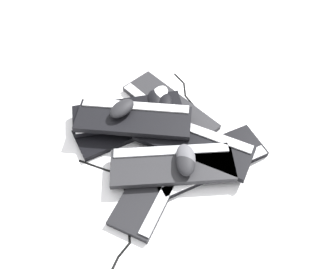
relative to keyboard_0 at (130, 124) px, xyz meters
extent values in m
plane|color=white|center=(-0.22, 0.09, -0.01)|extent=(3.20, 3.20, 0.00)
cube|color=black|center=(0.00, 0.00, 0.00)|extent=(0.40, 0.43, 0.02)
cube|color=#B2B5BA|center=(0.04, -0.03, 0.01)|extent=(0.30, 0.35, 0.01)
cube|color=black|center=(-0.20, 0.19, 0.00)|extent=(0.17, 0.45, 0.02)
cube|color=#B2B5BA|center=(-0.25, 0.19, 0.01)|extent=(0.06, 0.42, 0.01)
cube|color=black|center=(-0.34, 0.05, 0.00)|extent=(0.41, 0.43, 0.02)
cube|color=silver|center=(-0.39, 0.09, 0.01)|extent=(0.31, 0.33, 0.01)
cube|color=#232326|center=(-0.11, -0.15, 0.00)|extent=(0.46, 0.32, 0.02)
cube|color=silver|center=(-0.09, -0.09, 0.01)|extent=(0.40, 0.21, 0.01)
cube|color=#232326|center=(-0.24, 0.14, 0.03)|extent=(0.46, 0.33, 0.02)
cube|color=#B2B5BA|center=(-0.21, 0.09, 0.04)|extent=(0.39, 0.21, 0.01)
cube|color=black|center=(-0.27, 0.02, 0.03)|extent=(0.45, 0.18, 0.02)
cube|color=silver|center=(-0.28, -0.04, 0.04)|extent=(0.42, 0.06, 0.01)
cube|color=black|center=(0.02, -0.03, 0.03)|extent=(0.45, 0.37, 0.02)
cube|color=silver|center=(-0.01, 0.02, 0.04)|extent=(0.37, 0.26, 0.01)
cube|color=black|center=(-0.03, 0.01, 0.06)|extent=(0.46, 0.27, 0.02)
cube|color=silver|center=(-0.01, -0.04, 0.07)|extent=(0.41, 0.15, 0.01)
ellipsoid|color=#4C4C51|center=(-0.28, 0.11, 0.07)|extent=(0.11, 0.13, 0.04)
ellipsoid|color=black|center=(0.02, 0.01, 0.10)|extent=(0.10, 0.13, 0.04)
ellipsoid|color=black|center=(-0.06, -0.13, 0.04)|extent=(0.11, 0.13, 0.04)
ellipsoid|color=black|center=(-0.28, 0.13, 0.07)|extent=(0.10, 0.13, 0.04)
ellipsoid|color=black|center=(-0.10, -0.13, 0.04)|extent=(0.10, 0.13, 0.04)
ellipsoid|color=silver|center=(-0.06, -0.16, 0.04)|extent=(0.07, 0.11, 0.04)
cylinder|color=black|center=(0.07, 0.22, -0.01)|extent=(0.07, 0.01, 0.01)
cylinder|color=black|center=(-0.01, 0.22, -0.01)|extent=(0.08, 0.01, 0.01)
cylinder|color=black|center=(-0.08, 0.24, -0.01)|extent=(0.06, 0.05, 0.01)
cylinder|color=black|center=(-0.12, 0.29, -0.01)|extent=(0.04, 0.07, 0.01)
cylinder|color=black|center=(-0.16, 0.35, -0.01)|extent=(0.04, 0.05, 0.01)
cylinder|color=black|center=(-0.19, 0.40, -0.01)|extent=(0.04, 0.06, 0.01)
cylinder|color=black|center=(-0.20, 0.46, -0.01)|extent=(0.02, 0.05, 0.01)
cylinder|color=black|center=(-0.19, 0.53, -0.01)|extent=(0.01, 0.08, 0.01)
sphere|color=black|center=(0.10, 0.22, -0.01)|extent=(0.01, 0.01, 0.01)
sphere|color=black|center=(0.03, 0.22, -0.01)|extent=(0.01, 0.01, 0.01)
sphere|color=black|center=(-0.05, 0.22, -0.01)|extent=(0.01, 0.01, 0.01)
sphere|color=black|center=(-0.10, 0.26, -0.01)|extent=(0.01, 0.01, 0.01)
sphere|color=black|center=(-0.14, 0.32, -0.01)|extent=(0.01, 0.01, 0.01)
sphere|color=black|center=(-0.17, 0.38, -0.01)|extent=(0.01, 0.01, 0.01)
sphere|color=black|center=(-0.21, 0.43, -0.01)|extent=(0.01, 0.01, 0.01)
sphere|color=black|center=(-0.19, 0.48, -0.01)|extent=(0.01, 0.01, 0.01)
cylinder|color=black|center=(-0.38, 0.00, -0.01)|extent=(0.10, 0.03, 0.01)
cylinder|color=black|center=(-0.30, -0.06, -0.01)|extent=(0.07, 0.09, 0.01)
cylinder|color=black|center=(-0.25, -0.14, -0.01)|extent=(0.04, 0.08, 0.01)
cylinder|color=black|center=(-0.19, -0.21, -0.01)|extent=(0.09, 0.07, 0.01)
cylinder|color=black|center=(-0.13, -0.28, -0.01)|extent=(0.04, 0.07, 0.01)
cylinder|color=black|center=(-0.09, -0.34, -0.01)|extent=(0.07, 0.05, 0.01)
sphere|color=black|center=(-0.43, 0.01, -0.01)|extent=(0.01, 0.01, 0.01)
sphere|color=black|center=(-0.34, -0.01, -0.01)|extent=(0.01, 0.01, 0.01)
sphere|color=black|center=(-0.27, -0.10, -0.01)|extent=(0.01, 0.01, 0.01)
sphere|color=black|center=(-0.24, -0.18, -0.01)|extent=(0.01, 0.01, 0.01)
sphere|color=black|center=(-0.15, -0.24, -0.01)|extent=(0.01, 0.01, 0.01)
sphere|color=black|center=(-0.12, -0.31, -0.01)|extent=(0.01, 0.01, 0.01)
sphere|color=black|center=(-0.06, -0.36, -0.01)|extent=(0.01, 0.01, 0.01)
camera|label=1|loc=(-0.45, 0.72, 1.02)|focal=35.00mm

